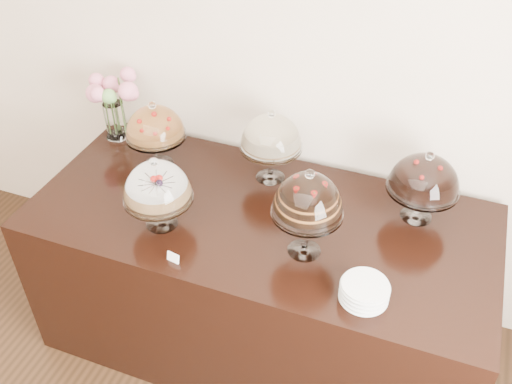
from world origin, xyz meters
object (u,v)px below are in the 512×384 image
(cake_stand_fruit_tart, at_px, (155,125))
(plate_stack, at_px, (364,291))
(cake_stand_choco_layer, at_px, (308,198))
(cake_stand_dark_choco, at_px, (425,177))
(cake_stand_cheesecake, at_px, (271,135))
(flower_vase, at_px, (112,99))
(display_counter, at_px, (259,280))
(cake_stand_sugar_sponge, at_px, (157,185))

(cake_stand_fruit_tart, xyz_separation_m, plate_stack, (1.22, -0.54, -0.19))
(cake_stand_choco_layer, distance_m, plate_stack, 0.43)
(cake_stand_dark_choco, relative_size, plate_stack, 1.89)
(cake_stand_cheesecake, relative_size, flower_vase, 1.02)
(cake_stand_cheesecake, distance_m, cake_stand_dark_choco, 0.75)
(display_counter, distance_m, cake_stand_fruit_tart, 0.97)
(cake_stand_fruit_tart, bearing_deg, plate_stack, -23.96)
(cake_stand_fruit_tart, bearing_deg, cake_stand_choco_layer, -21.58)
(cake_stand_choco_layer, bearing_deg, cake_stand_fruit_tart, 158.42)
(display_counter, relative_size, cake_stand_fruit_tart, 5.96)
(cake_stand_dark_choco, distance_m, flower_vase, 1.68)
(cake_stand_choco_layer, bearing_deg, display_counter, 150.52)
(cake_stand_choco_layer, relative_size, plate_stack, 2.28)
(cake_stand_choco_layer, xyz_separation_m, cake_stand_dark_choco, (0.43, 0.41, -0.06))
(plate_stack, bearing_deg, cake_stand_sugar_sponge, 173.22)
(display_counter, bearing_deg, cake_stand_dark_choco, 20.44)
(cake_stand_cheesecake, bearing_deg, cake_stand_fruit_tart, -171.42)
(cake_stand_choco_layer, bearing_deg, cake_stand_cheesecake, 125.34)
(cake_stand_dark_choco, distance_m, plate_stack, 0.63)
(display_counter, xyz_separation_m, cake_stand_sugar_sponge, (-0.41, -0.21, 0.68))
(cake_stand_fruit_tart, height_order, flower_vase, flower_vase)
(display_counter, xyz_separation_m, cake_stand_fruit_tart, (-0.65, 0.21, 0.68))
(cake_stand_fruit_tart, relative_size, flower_vase, 0.95)
(cake_stand_cheesecake, relative_size, cake_stand_fruit_tart, 1.07)
(cake_stand_choco_layer, bearing_deg, plate_stack, -30.63)
(display_counter, bearing_deg, flower_vase, 160.21)
(display_counter, relative_size, flower_vase, 5.67)
(display_counter, relative_size, cake_stand_cheesecake, 5.56)
(cake_stand_sugar_sponge, distance_m, plate_stack, 1.00)
(display_counter, distance_m, flower_vase, 1.26)
(cake_stand_sugar_sponge, relative_size, cake_stand_choco_layer, 0.84)
(cake_stand_sugar_sponge, xyz_separation_m, cake_stand_choco_layer, (0.67, 0.06, 0.07))
(cake_stand_choco_layer, relative_size, flower_vase, 1.14)
(cake_stand_sugar_sponge, bearing_deg, display_counter, 27.74)
(cake_stand_cheesecake, distance_m, flower_vase, 0.94)
(display_counter, height_order, cake_stand_dark_choco, cake_stand_dark_choco)
(cake_stand_choco_layer, relative_size, cake_stand_cheesecake, 1.12)
(cake_stand_choco_layer, bearing_deg, flower_vase, 158.03)
(cake_stand_sugar_sponge, height_order, cake_stand_cheesecake, cake_stand_cheesecake)
(cake_stand_choco_layer, xyz_separation_m, cake_stand_fruit_tart, (-0.92, 0.36, -0.06))
(cake_stand_sugar_sponge, xyz_separation_m, cake_stand_cheesecake, (0.35, 0.52, 0.03))
(flower_vase, distance_m, plate_stack, 1.71)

